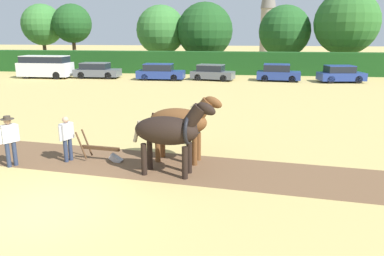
# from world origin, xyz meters

# --- Properties ---
(ground_plane) EXTENTS (240.00, 240.00, 0.00)m
(ground_plane) POSITION_xyz_m (0.00, 0.00, 0.00)
(ground_plane) COLOR tan
(plowed_furrow_strip) EXTENTS (35.00, 6.63, 0.01)m
(plowed_furrow_strip) POSITION_xyz_m (-2.56, 4.06, 0.00)
(plowed_furrow_strip) COLOR brown
(plowed_furrow_strip) RESTS_ON ground
(hedgerow) EXTENTS (73.14, 1.96, 2.34)m
(hedgerow) POSITION_xyz_m (0.00, 32.49, 1.17)
(hedgerow) COLOR #194719
(hedgerow) RESTS_ON ground
(tree_left) EXTENTS (5.12, 5.12, 7.82)m
(tree_left) POSITION_xyz_m (-20.65, 37.86, 5.25)
(tree_left) COLOR #423323
(tree_left) RESTS_ON ground
(tree_center_left) EXTENTS (4.74, 4.74, 7.77)m
(tree_center_left) POSITION_xyz_m (-16.46, 37.48, 5.37)
(tree_center_left) COLOR #4C3823
(tree_center_left) RESTS_ON ground
(tree_center) EXTENTS (6.01, 6.01, 7.60)m
(tree_center) POSITION_xyz_m (-5.45, 38.39, 4.59)
(tree_center) COLOR #4C3823
(tree_center) RESTS_ON ground
(tree_center_right) EXTENTS (6.58, 6.58, 7.82)m
(tree_center_right) POSITION_xyz_m (0.05, 37.61, 4.53)
(tree_center_right) COLOR #423323
(tree_center_right) RESTS_ON ground
(tree_right) EXTENTS (6.19, 6.19, 7.55)m
(tree_right) POSITION_xyz_m (9.52, 39.67, 4.45)
(tree_right) COLOR #423323
(tree_right) RESTS_ON ground
(tree_far_right) EXTENTS (7.11, 7.11, 8.94)m
(tree_far_right) POSITION_xyz_m (15.96, 37.19, 5.37)
(tree_far_right) COLOR #4C3823
(tree_far_right) RESTS_ON ground
(church_spire) EXTENTS (3.09, 3.09, 20.04)m
(church_spire) POSITION_xyz_m (9.18, 72.79, 10.49)
(church_spire) COLOR gray
(church_spire) RESTS_ON ground
(draft_horse_lead_left) EXTENTS (2.71, 1.15, 2.43)m
(draft_horse_lead_left) POSITION_xyz_m (2.69, 2.84, 1.41)
(draft_horse_lead_left) COLOR black
(draft_horse_lead_left) RESTS_ON ground
(draft_horse_lead_right) EXTENTS (2.66, 1.18, 2.40)m
(draft_horse_lead_right) POSITION_xyz_m (2.83, 4.09, 1.40)
(draft_horse_lead_right) COLOR brown
(draft_horse_lead_right) RESTS_ON ground
(plow) EXTENTS (1.66, 0.51, 1.13)m
(plow) POSITION_xyz_m (0.18, 3.76, 0.32)
(plow) COLOR #4C331E
(plow) RESTS_ON ground
(farmer_at_plow) EXTENTS (0.36, 0.61, 1.58)m
(farmer_at_plow) POSITION_xyz_m (-1.04, 3.56, 0.91)
(farmer_at_plow) COLOR #28334C
(farmer_at_plow) RESTS_ON ground
(farmer_beside_team) EXTENTS (0.42, 0.57, 1.67)m
(farmer_beside_team) POSITION_xyz_m (3.08, 5.95, 0.97)
(farmer_beside_team) COLOR #4C4C4C
(farmer_beside_team) RESTS_ON ground
(farmer_onlooker_left) EXTENTS (0.44, 0.57, 1.72)m
(farmer_onlooker_left) POSITION_xyz_m (-2.67, 2.81, 1.01)
(farmer_onlooker_left) COLOR #28334C
(farmer_onlooker_left) RESTS_ON ground
(parked_van) EXTENTS (5.03, 2.01, 2.15)m
(parked_van) POSITION_xyz_m (-14.34, 26.32, 1.11)
(parked_van) COLOR silver
(parked_van) RESTS_ON ground
(parked_car_left) EXTENTS (4.37, 1.95, 1.49)m
(parked_car_left) POSITION_xyz_m (-9.38, 26.97, 0.72)
(parked_car_left) COLOR #565B66
(parked_car_left) RESTS_ON ground
(parked_car_center_left) EXTENTS (4.43, 1.82, 1.51)m
(parked_car_center_left) POSITION_xyz_m (-2.94, 26.40, 0.72)
(parked_car_center_left) COLOR navy
(parked_car_center_left) RESTS_ON ground
(parked_car_center) EXTENTS (4.17, 2.42, 1.45)m
(parked_car_center) POSITION_xyz_m (1.90, 26.81, 0.70)
(parked_car_center) COLOR #565B66
(parked_car_center) RESTS_ON ground
(parked_car_center_right) EXTENTS (4.00, 2.10, 1.55)m
(parked_car_center_right) POSITION_xyz_m (7.91, 27.03, 0.74)
(parked_car_center_right) COLOR navy
(parked_car_center_right) RESTS_ON ground
(parked_car_right) EXTENTS (4.18, 2.41, 1.50)m
(parked_car_right) POSITION_xyz_m (13.37, 26.87, 0.72)
(parked_car_right) COLOR navy
(parked_car_right) RESTS_ON ground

